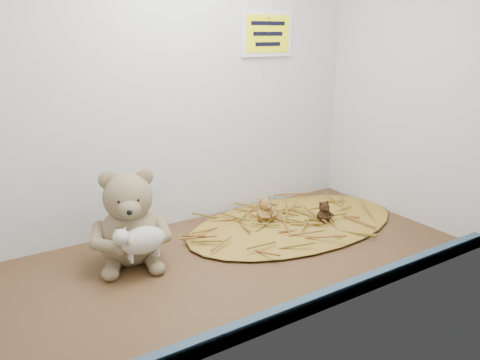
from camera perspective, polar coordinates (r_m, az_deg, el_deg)
alcove_shell at (r=116.44cm, az=-3.12°, el=12.45°), size 120.40×60.20×90.40cm
front_rail at (r=100.38cm, az=8.34°, el=-14.82°), size 119.28×2.20×3.60cm
straw_bed at (r=142.12cm, az=6.58°, el=-5.19°), size 69.68×40.46×1.35cm
main_teddy at (r=118.29cm, az=-13.36°, el=-4.39°), size 24.62×25.33×24.09cm
toy_lamb at (r=111.89cm, az=-11.76°, el=-7.20°), size 13.97×8.53×9.03cm
mini_teddy_tan at (r=139.64cm, az=3.04°, el=-3.49°), size 6.90×7.21×7.81cm
mini_teddy_brown at (r=142.02cm, az=10.18°, el=-3.70°), size 5.57×5.83×6.37cm
wall_sign at (r=149.37cm, az=3.30°, el=17.38°), size 16.00×1.20×11.00cm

